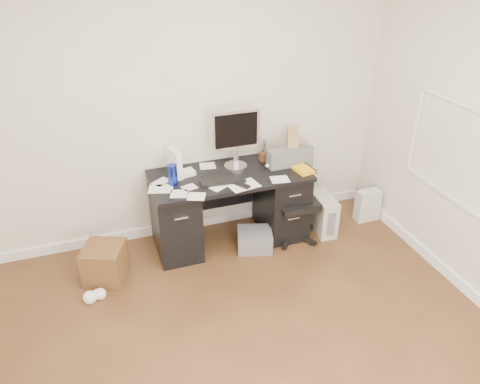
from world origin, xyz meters
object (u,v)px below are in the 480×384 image
object	(u,v)px
desk	(230,205)
lcd_monitor	(235,139)
office_chair	(295,197)
pc_tower	(323,214)
keyboard	(223,181)
wicker_basket	(105,263)

from	to	relation	value
desk	lcd_monitor	world-z (taller)	lcd_monitor
desk	office_chair	distance (m)	0.65
desk	pc_tower	world-z (taller)	desk
desk	keyboard	size ratio (longest dim) A/B	3.61
keyboard	desk	bearing A→B (deg)	55.63
desk	office_chair	xyz separation A→B (m)	(0.62, -0.16, 0.06)
lcd_monitor	office_chair	bearing A→B (deg)	-28.22
pc_tower	wicker_basket	xyz separation A→B (m)	(-2.22, -0.07, -0.03)
desk	keyboard	bearing A→B (deg)	-128.48
pc_tower	wicker_basket	bearing A→B (deg)	-173.63
keyboard	office_chair	world-z (taller)	office_chair
pc_tower	wicker_basket	world-z (taller)	pc_tower
wicker_basket	pc_tower	bearing A→B (deg)	1.78
desk	lcd_monitor	size ratio (longest dim) A/B	2.53
lcd_monitor	pc_tower	size ratio (longest dim) A/B	1.49
office_chair	pc_tower	world-z (taller)	office_chair
wicker_basket	desk	bearing A→B (deg)	10.33
keyboard	wicker_basket	bearing A→B (deg)	-171.45
keyboard	pc_tower	distance (m)	1.21
keyboard	wicker_basket	xyz separation A→B (m)	(-1.14, -0.09, -0.59)
lcd_monitor	keyboard	world-z (taller)	lcd_monitor
lcd_monitor	wicker_basket	distance (m)	1.65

